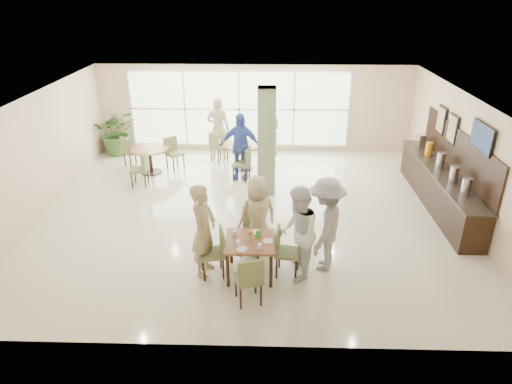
{
  "coord_description": "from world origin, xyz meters",
  "views": [
    {
      "loc": [
        0.45,
        -9.89,
        5.12
      ],
      "look_at": [
        0.2,
        -1.2,
        1.1
      ],
      "focal_mm": 32.0,
      "sensor_mm": 36.0,
      "label": 1
    }
  ],
  "objects_px": {
    "adult_standing": "(218,129)",
    "buffet_counter": "(440,185)",
    "main_table": "(250,245)",
    "round_table_left": "(150,154)",
    "potted_plant": "(117,132)",
    "round_table_right": "(242,150)",
    "adult_b": "(270,143)",
    "teen_standing": "(326,224)",
    "teen_far": "(257,215)",
    "adult_a": "(240,146)",
    "teen_left": "(204,230)",
    "teen_right": "(298,234)"
  },
  "relations": [
    {
      "from": "main_table",
      "to": "round_table_left",
      "type": "relative_size",
      "value": 0.85
    },
    {
      "from": "buffet_counter",
      "to": "adult_standing",
      "type": "xyz_separation_m",
      "value": [
        -5.82,
        3.24,
        0.42
      ]
    },
    {
      "from": "teen_left",
      "to": "adult_a",
      "type": "distance_m",
      "value": 4.71
    },
    {
      "from": "potted_plant",
      "to": "buffet_counter",
      "type": "bearing_deg",
      "value": -21.27
    },
    {
      "from": "teen_far",
      "to": "adult_b",
      "type": "bearing_deg",
      "value": -118.18
    },
    {
      "from": "teen_far",
      "to": "potted_plant",
      "type": "bearing_deg",
      "value": -76.07
    },
    {
      "from": "round_table_right",
      "to": "teen_right",
      "type": "distance_m",
      "value": 5.68
    },
    {
      "from": "teen_right",
      "to": "adult_b",
      "type": "distance_m",
      "value": 5.43
    },
    {
      "from": "potted_plant",
      "to": "teen_standing",
      "type": "height_order",
      "value": "teen_standing"
    },
    {
      "from": "round_table_left",
      "to": "buffet_counter",
      "type": "bearing_deg",
      "value": -14.3
    },
    {
      "from": "round_table_left",
      "to": "potted_plant",
      "type": "bearing_deg",
      "value": 132.09
    },
    {
      "from": "round_table_right",
      "to": "teen_far",
      "type": "xyz_separation_m",
      "value": [
        0.57,
        -4.64,
        0.26
      ]
    },
    {
      "from": "main_table",
      "to": "adult_standing",
      "type": "xyz_separation_m",
      "value": [
        -1.25,
        6.33,
        0.32
      ]
    },
    {
      "from": "round_table_left",
      "to": "teen_standing",
      "type": "distance_m",
      "value": 6.58
    },
    {
      "from": "round_table_left",
      "to": "potted_plant",
      "type": "height_order",
      "value": "potted_plant"
    },
    {
      "from": "round_table_left",
      "to": "adult_a",
      "type": "bearing_deg",
      "value": -6.71
    },
    {
      "from": "buffet_counter",
      "to": "teen_far",
      "type": "height_order",
      "value": "buffet_counter"
    },
    {
      "from": "round_table_left",
      "to": "adult_a",
      "type": "xyz_separation_m",
      "value": [
        2.64,
        -0.31,
        0.37
      ]
    },
    {
      "from": "teen_far",
      "to": "adult_standing",
      "type": "bearing_deg",
      "value": -100.96
    },
    {
      "from": "round_table_right",
      "to": "teen_standing",
      "type": "xyz_separation_m",
      "value": [
        1.88,
        -5.18,
        0.36
      ]
    },
    {
      "from": "adult_standing",
      "to": "buffet_counter",
      "type": "bearing_deg",
      "value": 153.04
    },
    {
      "from": "potted_plant",
      "to": "teen_far",
      "type": "xyz_separation_m",
      "value": [
        4.67,
        -5.79,
        0.1
      ]
    },
    {
      "from": "teen_left",
      "to": "adult_a",
      "type": "height_order",
      "value": "adult_a"
    },
    {
      "from": "round_table_right",
      "to": "teen_left",
      "type": "distance_m",
      "value": 5.47
    },
    {
      "from": "teen_far",
      "to": "adult_a",
      "type": "height_order",
      "value": "adult_a"
    },
    {
      "from": "adult_b",
      "to": "teen_standing",
      "type": "bearing_deg",
      "value": 17.54
    },
    {
      "from": "teen_standing",
      "to": "adult_b",
      "type": "bearing_deg",
      "value": -149.21
    },
    {
      "from": "round_table_left",
      "to": "round_table_right",
      "type": "distance_m",
      "value": 2.7
    },
    {
      "from": "round_table_right",
      "to": "potted_plant",
      "type": "bearing_deg",
      "value": 164.29
    },
    {
      "from": "buffet_counter",
      "to": "teen_far",
      "type": "bearing_deg",
      "value": -153.3
    },
    {
      "from": "teen_standing",
      "to": "adult_a",
      "type": "relative_size",
      "value": 0.99
    },
    {
      "from": "round_table_right",
      "to": "potted_plant",
      "type": "height_order",
      "value": "potted_plant"
    },
    {
      "from": "round_table_right",
      "to": "adult_a",
      "type": "height_order",
      "value": "adult_a"
    },
    {
      "from": "buffet_counter",
      "to": "teen_standing",
      "type": "distance_m",
      "value": 4.21
    },
    {
      "from": "teen_left",
      "to": "teen_standing",
      "type": "bearing_deg",
      "value": -69.34
    },
    {
      "from": "round_table_left",
      "to": "teen_far",
      "type": "bearing_deg",
      "value": -52.44
    },
    {
      "from": "buffet_counter",
      "to": "teen_right",
      "type": "bearing_deg",
      "value": -139.89
    },
    {
      "from": "adult_b",
      "to": "buffet_counter",
      "type": "bearing_deg",
      "value": 67.11
    },
    {
      "from": "main_table",
      "to": "adult_b",
      "type": "distance_m",
      "value": 5.41
    },
    {
      "from": "round_table_right",
      "to": "teen_right",
      "type": "bearing_deg",
      "value": -76.38
    },
    {
      "from": "main_table",
      "to": "round_table_right",
      "type": "xyz_separation_m",
      "value": [
        -0.46,
        5.49,
        -0.08
      ]
    },
    {
      "from": "buffet_counter",
      "to": "teen_standing",
      "type": "xyz_separation_m",
      "value": [
        -3.14,
        -2.78,
        0.39
      ]
    },
    {
      "from": "main_table",
      "to": "teen_left",
      "type": "bearing_deg",
      "value": 176.47
    },
    {
      "from": "adult_a",
      "to": "adult_b",
      "type": "bearing_deg",
      "value": 42.75
    },
    {
      "from": "teen_far",
      "to": "adult_standing",
      "type": "distance_m",
      "value": 5.65
    },
    {
      "from": "round_table_left",
      "to": "teen_standing",
      "type": "bearing_deg",
      "value": -46.22
    },
    {
      "from": "teen_far",
      "to": "adult_standing",
      "type": "relative_size",
      "value": 0.86
    },
    {
      "from": "teen_standing",
      "to": "adult_b",
      "type": "distance_m",
      "value": 5.19
    },
    {
      "from": "adult_a",
      "to": "round_table_right",
      "type": "bearing_deg",
      "value": 93.89
    },
    {
      "from": "round_table_left",
      "to": "teen_left",
      "type": "distance_m",
      "value": 5.49
    }
  ]
}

